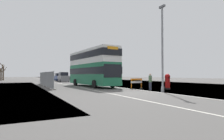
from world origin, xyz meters
TOP-DOWN VIEW (x-y plane):
  - ground at (0.57, 0.13)m, footprint 140.00×280.00m
  - double_decker_bus at (-0.05, 10.50)m, footprint 3.35×11.45m
  - lamppost_foreground at (2.92, -0.29)m, footprint 0.29×0.70m
  - red_pillar_postbox at (5.59, 1.90)m, footprint 0.59×0.59m
  - roadworks_barrier at (3.07, 4.25)m, footprint 1.67×0.61m
  - construction_site_fence at (-5.78, 13.40)m, footprint 0.44×13.80m
  - car_oncoming_near at (0.08, 29.30)m, footprint 2.07×4.22m
  - car_receding_mid at (0.30, 35.61)m, footprint 2.08×4.56m
  - bare_tree_far_verge_near at (-13.34, 45.03)m, footprint 2.44×2.83m
  - bare_tree_far_verge_mid at (-13.04, 48.97)m, footprint 1.86×2.39m
  - pedestrian_at_kerb at (3.30, 2.01)m, footprint 0.34×0.34m

SIDE VIEW (x-z plane):
  - ground at x=0.57m, z-range -0.10..0.00m
  - roadworks_barrier at x=3.07m, z-range 0.16..1.35m
  - pedestrian_at_kerb at x=3.30m, z-range 0.01..1.75m
  - red_pillar_postbox at x=5.59m, z-range 0.08..1.80m
  - car_receding_mid at x=0.30m, z-range -0.05..1.96m
  - construction_site_fence at x=-5.78m, z-range -0.05..1.98m
  - car_oncoming_near at x=0.08m, z-range -0.07..2.14m
  - bare_tree_far_verge_near at x=-13.34m, z-range -0.01..4.49m
  - bare_tree_far_verge_mid at x=-13.04m, z-range -0.12..4.92m
  - double_decker_bus at x=-0.05m, z-range 0.16..5.14m
  - lamppost_foreground at x=2.92m, z-range -0.23..7.92m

